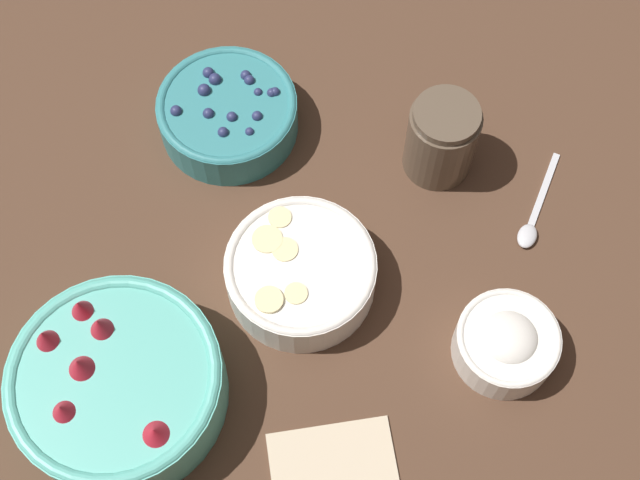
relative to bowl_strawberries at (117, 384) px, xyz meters
name	(u,v)px	position (x,y,z in m)	size (l,w,h in m)	color
ground_plane	(282,262)	(-0.22, -0.06, -0.05)	(4.00, 4.00, 0.00)	#4C3323
bowl_strawberries	(117,384)	(0.00, 0.00, 0.00)	(0.22, 0.22, 0.10)	#56B7A8
bowl_blueberries	(228,113)	(-0.25, -0.25, -0.01)	(0.17, 0.17, 0.06)	teal
bowl_bananas	(301,272)	(-0.23, -0.02, -0.01)	(0.17, 0.17, 0.06)	white
bowl_cream	(506,342)	(-0.38, 0.16, -0.02)	(0.11, 0.11, 0.06)	white
jar_chocolate	(441,140)	(-0.45, -0.08, 0.00)	(0.08, 0.08, 0.11)	brown
napkin	(333,467)	(-0.16, 0.18, -0.04)	(0.15, 0.13, 0.01)	beige
spoon	(534,218)	(-0.50, 0.04, -0.04)	(0.12, 0.10, 0.01)	silver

